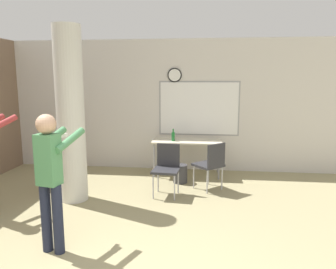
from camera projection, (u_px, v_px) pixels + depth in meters
wall_back at (170, 106)px, 7.10m from camera, size 8.00×0.15×2.80m
support_pillar at (71, 116)px, 5.20m from camera, size 0.44×0.44×2.80m
folding_table at (187, 143)px, 6.72m from camera, size 1.42×0.60×0.73m
bottle_on_table at (173, 136)px, 6.65m from camera, size 0.07×0.07×0.25m
waste_bin at (180, 174)px, 6.29m from camera, size 0.27×0.27×0.35m
chair_near_pillar at (52, 163)px, 5.76m from camera, size 0.61×0.61×0.87m
chair_table_right at (211, 162)px, 5.81m from camera, size 0.62×0.62×0.87m
chair_table_front at (167, 166)px, 5.58m from camera, size 0.48×0.48×0.87m
person_playing_front at (51, 172)px, 3.67m from camera, size 0.45×0.66×1.61m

